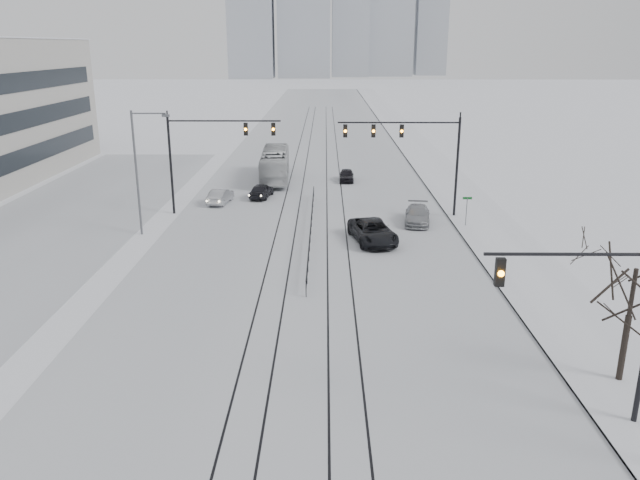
{
  "coord_description": "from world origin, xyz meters",
  "views": [
    {
      "loc": [
        1.04,
        -13.95,
        13.32
      ],
      "look_at": [
        0.77,
        18.42,
        3.2
      ],
      "focal_mm": 35.0,
      "sensor_mm": 36.0,
      "label": 1
    }
  ],
  "objects_px": {
    "traffic_mast_near": "(606,310)",
    "bare_tree": "(634,281)",
    "sedan_nb_front": "(373,232)",
    "box_truck": "(275,165)",
    "sedan_sb_outer": "(220,196)",
    "sedan_nb_far": "(347,175)",
    "sedan_sb_inner": "(261,191)",
    "sedan_nb_right": "(417,215)"
  },
  "relations": [
    {
      "from": "sedan_sb_inner",
      "to": "sedan_nb_front",
      "type": "xyz_separation_m",
      "value": [
        9.18,
        -13.37,
        0.12
      ]
    },
    {
      "from": "sedan_nb_far",
      "to": "sedan_sb_inner",
      "type": "bearing_deg",
      "value": -135.69
    },
    {
      "from": "traffic_mast_near",
      "to": "sedan_nb_front",
      "type": "relative_size",
      "value": 1.25
    },
    {
      "from": "sedan_nb_right",
      "to": "bare_tree",
      "type": "bearing_deg",
      "value": -69.88
    },
    {
      "from": "box_truck",
      "to": "sedan_nb_far",
      "type": "bearing_deg",
      "value": 173.34
    },
    {
      "from": "traffic_mast_near",
      "to": "sedan_sb_inner",
      "type": "distance_m",
      "value": 39.01
    },
    {
      "from": "bare_tree",
      "to": "sedan_sb_inner",
      "type": "relative_size",
      "value": 1.57
    },
    {
      "from": "traffic_mast_near",
      "to": "bare_tree",
      "type": "xyz_separation_m",
      "value": [
        2.41,
        3.0,
        -0.07
      ]
    },
    {
      "from": "sedan_sb_inner",
      "to": "sedan_nb_far",
      "type": "distance_m",
      "value": 10.87
    },
    {
      "from": "sedan_nb_far",
      "to": "box_truck",
      "type": "xyz_separation_m",
      "value": [
        -7.37,
        0.56,
        0.97
      ]
    },
    {
      "from": "traffic_mast_near",
      "to": "sedan_sb_outer",
      "type": "bearing_deg",
      "value": 119.56
    },
    {
      "from": "traffic_mast_near",
      "to": "bare_tree",
      "type": "height_order",
      "value": "traffic_mast_near"
    },
    {
      "from": "sedan_sb_outer",
      "to": "sedan_nb_far",
      "type": "distance_m",
      "value": 14.84
    },
    {
      "from": "traffic_mast_near",
      "to": "sedan_sb_outer",
      "type": "distance_m",
      "value": 38.65
    },
    {
      "from": "sedan_nb_front",
      "to": "box_truck",
      "type": "relative_size",
      "value": 0.49
    },
    {
      "from": "bare_tree",
      "to": "sedan_sb_outer",
      "type": "bearing_deg",
      "value": 125.08
    },
    {
      "from": "sedan_sb_outer",
      "to": "sedan_nb_far",
      "type": "xyz_separation_m",
      "value": [
        11.42,
        9.47,
        -0.03
      ]
    },
    {
      "from": "sedan_nb_right",
      "to": "box_truck",
      "type": "bearing_deg",
      "value": 135.58
    },
    {
      "from": "bare_tree",
      "to": "sedan_nb_front",
      "type": "distance_m",
      "value": 21.43
    },
    {
      "from": "box_truck",
      "to": "sedan_sb_inner",
      "type": "bearing_deg",
      "value": 83.03
    },
    {
      "from": "traffic_mast_near",
      "to": "box_truck",
      "type": "relative_size",
      "value": 0.61
    },
    {
      "from": "traffic_mast_near",
      "to": "box_truck",
      "type": "xyz_separation_m",
      "value": [
        -14.92,
        43.47,
        -2.98
      ]
    },
    {
      "from": "sedan_sb_outer",
      "to": "sedan_nb_far",
      "type": "height_order",
      "value": "sedan_sb_outer"
    },
    {
      "from": "sedan_nb_right",
      "to": "box_truck",
      "type": "xyz_separation_m",
      "value": [
        -12.38,
        16.38,
        0.91
      ]
    },
    {
      "from": "traffic_mast_near",
      "to": "bare_tree",
      "type": "relative_size",
      "value": 1.15
    },
    {
      "from": "sedan_sb_outer",
      "to": "sedan_nb_right",
      "type": "distance_m",
      "value": 17.61
    },
    {
      "from": "sedan_sb_inner",
      "to": "sedan_sb_outer",
      "type": "distance_m",
      "value": 4.01
    },
    {
      "from": "sedan_sb_inner",
      "to": "sedan_nb_front",
      "type": "distance_m",
      "value": 16.22
    },
    {
      "from": "traffic_mast_near",
      "to": "sedan_nb_front",
      "type": "xyz_separation_m",
      "value": [
        -6.38,
        22.19,
        -3.78
      ]
    },
    {
      "from": "bare_tree",
      "to": "box_truck",
      "type": "xyz_separation_m",
      "value": [
        -17.33,
        40.47,
        -2.9
      ]
    },
    {
      "from": "sedan_nb_right",
      "to": "sedan_sb_inner",
      "type": "bearing_deg",
      "value": 155.47
    },
    {
      "from": "traffic_mast_near",
      "to": "box_truck",
      "type": "distance_m",
      "value": 46.06
    },
    {
      "from": "traffic_mast_near",
      "to": "sedan_nb_right",
      "type": "xyz_separation_m",
      "value": [
        -2.54,
        27.09,
        -3.89
      ]
    },
    {
      "from": "bare_tree",
      "to": "box_truck",
      "type": "height_order",
      "value": "bare_tree"
    },
    {
      "from": "sedan_nb_front",
      "to": "bare_tree",
      "type": "bearing_deg",
      "value": -76.94
    },
    {
      "from": "sedan_nb_right",
      "to": "sedan_nb_far",
      "type": "xyz_separation_m",
      "value": [
        -5.01,
        15.82,
        -0.06
      ]
    },
    {
      "from": "sedan_sb_inner",
      "to": "sedan_sb_outer",
      "type": "relative_size",
      "value": 1.0
    },
    {
      "from": "sedan_nb_front",
      "to": "box_truck",
      "type": "height_order",
      "value": "box_truck"
    },
    {
      "from": "sedan_sb_inner",
      "to": "sedan_nb_front",
      "type": "height_order",
      "value": "sedan_nb_front"
    },
    {
      "from": "sedan_nb_right",
      "to": "sedan_nb_far",
      "type": "relative_size",
      "value": 1.29
    },
    {
      "from": "bare_tree",
      "to": "sedan_sb_outer",
      "type": "distance_m",
      "value": 37.4
    },
    {
      "from": "sedan_nb_front",
      "to": "sedan_nb_right",
      "type": "relative_size",
      "value": 1.21
    }
  ]
}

